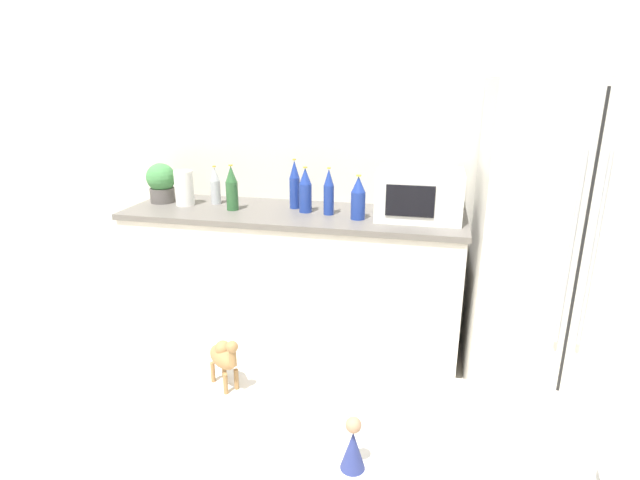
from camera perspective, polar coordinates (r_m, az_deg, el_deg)
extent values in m
cube|color=silver|center=(3.24, 4.63, 10.45)|extent=(8.00, 0.06, 2.55)
cube|color=silver|center=(3.22, -2.97, -4.97)|extent=(2.05, 0.60, 0.89)
cube|color=#66605B|center=(3.07, -3.11, 2.98)|extent=(2.08, 0.63, 0.03)
cube|color=silver|center=(2.97, 25.81, -0.42)|extent=(0.87, 0.73, 1.70)
cube|color=black|center=(2.63, 27.43, -2.88)|extent=(0.01, 0.01, 1.63)
cylinder|color=#B2B5BA|center=(2.58, 26.70, -1.17)|extent=(0.02, 0.02, 0.93)
cylinder|color=#B2B5BA|center=(2.60, 28.83, -1.31)|extent=(0.02, 0.02, 0.93)
cube|color=silver|center=(1.23, -4.28, -20.81)|extent=(2.19, 0.55, 0.03)
cylinder|color=#595451|center=(3.44, -17.55, 4.93)|extent=(0.16, 0.16, 0.09)
sphere|color=#478E4C|center=(3.42, -17.73, 6.82)|extent=(0.19, 0.19, 0.19)
cylinder|color=white|center=(3.31, -15.26, 5.75)|extent=(0.12, 0.12, 0.22)
cube|color=white|center=(2.94, 11.29, 5.15)|extent=(0.48, 0.36, 0.28)
cube|color=black|center=(2.76, 10.25, 4.40)|extent=(0.26, 0.01, 0.17)
cylinder|color=navy|center=(2.88, 4.37, 3.96)|extent=(0.08, 0.08, 0.16)
cone|color=navy|center=(2.85, 4.43, 6.40)|extent=(0.08, 0.08, 0.09)
cylinder|color=gold|center=(2.84, 4.45, 7.37)|extent=(0.03, 0.03, 0.01)
cylinder|color=navy|center=(3.02, -1.68, 4.81)|extent=(0.08, 0.08, 0.17)
cone|color=navy|center=(3.00, -1.70, 7.33)|extent=(0.07, 0.07, 0.10)
cylinder|color=gold|center=(2.99, -1.71, 8.32)|extent=(0.03, 0.03, 0.01)
cylinder|color=#B2B7BC|center=(3.30, -11.83, 5.39)|extent=(0.06, 0.06, 0.15)
cone|color=#B2B7BC|center=(3.28, -11.96, 7.43)|extent=(0.06, 0.06, 0.09)
cylinder|color=gold|center=(3.27, -12.02, 8.24)|extent=(0.02, 0.02, 0.01)
cylinder|color=#2D6033|center=(3.12, -10.00, 4.98)|extent=(0.07, 0.07, 0.17)
cone|color=#2D6033|center=(3.09, -10.14, 7.45)|extent=(0.07, 0.07, 0.10)
cylinder|color=gold|center=(3.09, -10.19, 8.42)|extent=(0.03, 0.03, 0.01)
cylinder|color=navy|center=(2.97, 1.01, 4.59)|extent=(0.06, 0.06, 0.18)
cone|color=navy|center=(2.94, 1.02, 7.20)|extent=(0.06, 0.06, 0.10)
cylinder|color=gold|center=(2.93, 1.03, 8.23)|extent=(0.02, 0.02, 0.01)
cylinder|color=navy|center=(3.12, -2.90, 5.39)|extent=(0.07, 0.07, 0.19)
cone|color=navy|center=(3.09, -2.95, 8.12)|extent=(0.06, 0.06, 0.11)
cylinder|color=gold|center=(3.08, -2.96, 9.18)|extent=(0.02, 0.02, 0.01)
ellipsoid|color=olive|center=(1.31, -11.00, -12.97)|extent=(0.11, 0.11, 0.05)
sphere|color=olive|center=(1.30, -11.06, -12.06)|extent=(0.04, 0.04, 0.04)
cylinder|color=olive|center=(1.26, -9.95, -12.96)|extent=(0.02, 0.02, 0.05)
sphere|color=olive|center=(1.25, -10.01, -11.94)|extent=(0.03, 0.03, 0.03)
cylinder|color=olive|center=(1.32, -9.53, -15.41)|extent=(0.01, 0.01, 0.06)
cylinder|color=olive|center=(1.31, -10.79, -15.83)|extent=(0.01, 0.01, 0.06)
cylinder|color=olive|center=(1.37, -10.91, -14.15)|extent=(0.01, 0.01, 0.06)
cylinder|color=olive|center=(1.36, -12.14, -14.53)|extent=(0.01, 0.01, 0.06)
cone|color=navy|center=(1.08, 3.78, -22.83)|extent=(0.05, 0.05, 0.09)
sphere|color=#A37A5B|center=(1.04, 3.85, -20.35)|extent=(0.03, 0.03, 0.03)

